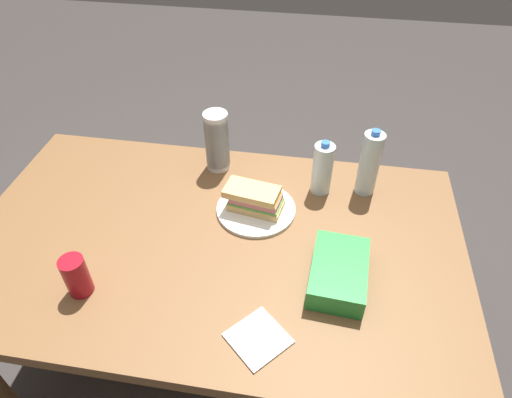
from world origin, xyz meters
name	(u,v)px	position (x,y,z in m)	size (l,w,h in m)	color
ground_plane	(225,359)	(0.00, 0.00, 0.00)	(8.00, 8.00, 0.00)	#383330
dining_table	(215,258)	(0.00, 0.00, 0.64)	(1.51, 0.91, 0.73)	brown
paper_plate	(256,209)	(-0.11, -0.14, 0.74)	(0.26, 0.26, 0.01)	white
sandwich	(255,198)	(-0.10, -0.14, 0.78)	(0.20, 0.12, 0.08)	#DBB26B
soda_can_red	(76,276)	(0.31, 0.24, 0.79)	(0.07, 0.07, 0.12)	maroon
chip_bag	(339,273)	(-0.38, 0.10, 0.77)	(0.23, 0.15, 0.07)	#268C38
water_bottle_tall	(322,169)	(-0.31, -0.28, 0.82)	(0.07, 0.07, 0.20)	silver
plastic_cup_stack	(217,141)	(0.06, -0.35, 0.84)	(0.08, 0.08, 0.22)	silver
water_bottle_spare	(369,164)	(-0.46, -0.30, 0.85)	(0.07, 0.07, 0.24)	silver
paper_napkin	(258,338)	(-0.19, 0.31, 0.73)	(0.13, 0.13, 0.01)	white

